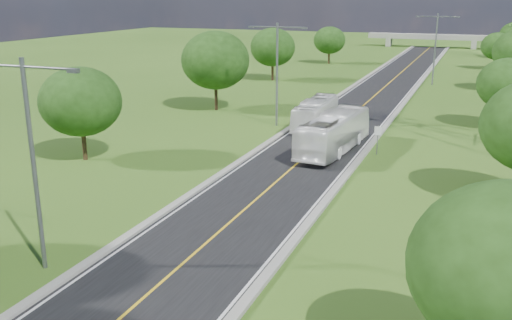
{
  "coord_description": "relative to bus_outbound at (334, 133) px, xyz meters",
  "views": [
    {
      "loc": [
        12.56,
        -7.32,
        12.63
      ],
      "look_at": [
        0.41,
        23.31,
        3.0
      ],
      "focal_mm": 40.0,
      "sensor_mm": 36.0,
      "label": 1
    }
  ],
  "objects": [
    {
      "name": "speed_limit_sign",
      "position": [
        3.5,
        0.52,
        -0.05
      ],
      "size": [
        0.55,
        0.09,
        2.4
      ],
      "color": "slate",
      "rests_on": "ground"
    },
    {
      "name": "tree_re",
      "position": [
        12.8,
        62.54,
        2.37
      ],
      "size": [
        5.46,
        5.46,
        6.35
      ],
      "color": "black",
      "rests_on": "ground"
    },
    {
      "name": "road",
      "position": [
        -1.7,
        28.54,
        -1.62
      ],
      "size": [
        8.0,
        150.0,
        0.06
      ],
      "primitive_type": "cube",
      "color": "black",
      "rests_on": "ground"
    },
    {
      "name": "tree_rc",
      "position": [
        13.3,
        14.54,
        2.68
      ],
      "size": [
        5.88,
        5.88,
        6.84
      ],
      "color": "black",
      "rests_on": "ground"
    },
    {
      "name": "overpass",
      "position": [
        -1.7,
        102.54,
        0.76
      ],
      "size": [
        30.0,
        3.0,
        3.2
      ],
      "color": "gray",
      "rests_on": "ground"
    },
    {
      "name": "tree_lc",
      "position": [
        -16.7,
        12.54,
        3.92
      ],
      "size": [
        7.56,
        7.56,
        8.79
      ],
      "color": "black",
      "rests_on": "ground"
    },
    {
      "name": "streetlight_far_right",
      "position": [
        4.3,
        40.54,
        4.29
      ],
      "size": [
        5.9,
        0.25,
        10.0
      ],
      "color": "slate",
      "rests_on": "ground"
    },
    {
      "name": "tree_ld",
      "position": [
        -18.7,
        36.54,
        3.3
      ],
      "size": [
        6.72,
        6.72,
        7.82
      ],
      "color": "black",
      "rests_on": "ground"
    },
    {
      "name": "tree_le",
      "position": [
        -16.2,
        60.54,
        2.68
      ],
      "size": [
        5.88,
        5.88,
        6.84
      ],
      "color": "black",
      "rests_on": "ground"
    },
    {
      "name": "ground",
      "position": [
        -1.7,
        22.54,
        -1.65
      ],
      "size": [
        260.0,
        260.0,
        0.0
      ],
      "primitive_type": "plane",
      "color": "#345818",
      "rests_on": "ground"
    },
    {
      "name": "streetlight_near_left",
      "position": [
        -7.7,
        -25.46,
        4.29
      ],
      "size": [
        5.9,
        0.25,
        10.0
      ],
      "color": "slate",
      "rests_on": "ground"
    },
    {
      "name": "curb_left",
      "position": [
        -5.95,
        28.54,
        -1.54
      ],
      "size": [
        0.5,
        150.0,
        0.22
      ],
      "primitive_type": "cube",
      "color": "gray",
      "rests_on": "ground"
    },
    {
      "name": "bus_outbound",
      "position": [
        0.0,
        0.0,
        0.0
      ],
      "size": [
        3.71,
        11.64,
        3.19
      ],
      "primitive_type": "imported",
      "rotation": [
        0.0,
        0.0,
        3.05
      ],
      "color": "white",
      "rests_on": "road"
    },
    {
      "name": "tree_ra",
      "position": [
        12.3,
        -27.46,
        2.99
      ],
      "size": [
        6.3,
        6.3,
        7.33
      ],
      "color": "black",
      "rests_on": "ground"
    },
    {
      "name": "streetlight_mid_left",
      "position": [
        -7.7,
        7.54,
        4.29
      ],
      "size": [
        5.9,
        0.25,
        10.0
      ],
      "color": "slate",
      "rests_on": "ground"
    },
    {
      "name": "tree_lb",
      "position": [
        -17.7,
        -9.46,
        2.99
      ],
      "size": [
        6.3,
        6.3,
        7.33
      ],
      "color": "black",
      "rests_on": "ground"
    },
    {
      "name": "curb_right",
      "position": [
        2.55,
        28.54,
        -1.54
      ],
      "size": [
        0.5,
        150.0,
        0.22
      ],
      "primitive_type": "cube",
      "color": "gray",
      "rests_on": "ground"
    },
    {
      "name": "bus_inbound",
      "position": [
        -3.9,
        8.24,
        -0.22
      ],
      "size": [
        2.54,
        9.91,
        2.75
      ],
      "primitive_type": "imported",
      "rotation": [
        0.0,
        0.0,
        0.02
      ],
      "color": "white",
      "rests_on": "road"
    }
  ]
}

